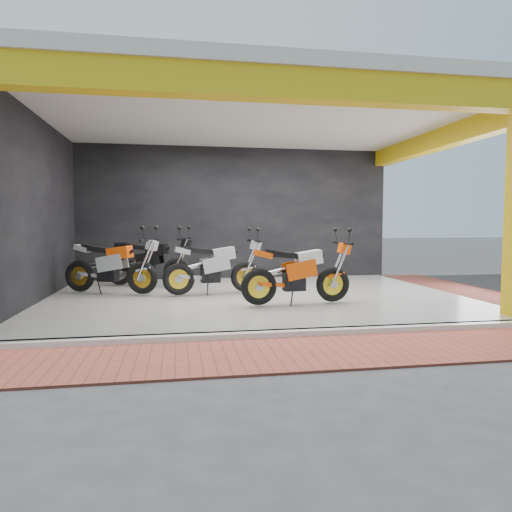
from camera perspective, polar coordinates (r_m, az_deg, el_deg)
The scene contains 14 objects.
ground at distance 7.18m, azimuth 2.58°, elevation -8.16°, with size 80.00×80.00×0.00m, color #2D2D30.
showroom_floor at distance 9.10m, azimuth -0.13°, elevation -5.25°, with size 8.00×6.00×0.10m, color silver.
showroom_ceiling at distance 9.22m, azimuth -0.14°, elevation 17.09°, with size 8.40×6.40×0.20m, color beige.
back_wall at distance 12.05m, azimuth -2.62°, elevation 5.13°, with size 8.20×0.20×3.50m, color black.
left_wall at distance 9.23m, azimuth -26.22°, elevation 5.07°, with size 0.20×6.20×3.50m, color black.
header_beam_front at distance 6.30m, azimuth 4.76°, elevation 20.47°, with size 8.40×0.30×0.40m, color gold.
header_beam_right at distance 10.58m, azimuth 22.40°, elevation 13.44°, with size 0.30×6.40×0.40m, color gold.
floor_kerb at distance 6.20m, azimuth 4.63°, elevation -9.65°, with size 8.00×0.20×0.10m, color silver.
paver_front at distance 5.48m, azimuth 6.71°, elevation -11.87°, with size 9.00×1.40×0.03m, color brown.
paver_right at distance 10.97m, azimuth 25.49°, elevation -4.23°, with size 1.40×7.00×0.03m, color brown.
moto_hero at distance 8.25m, azimuth 9.61°, elevation -1.38°, with size 2.11×0.78×1.29m, color #FF520A, non-canonical shape.
moto_row_a at distance 9.31m, azimuth -1.31°, elevation -0.73°, with size 2.11×0.78×1.29m, color #9D9FA4, non-canonical shape.
moto_row_b at distance 10.24m, azimuth -9.84°, elevation -0.28°, with size 2.16×0.80×1.32m, color black, non-canonical shape.
moto_row_c at distance 9.30m, azimuth -14.06°, elevation -0.74°, with size 2.17×0.80×1.32m, color #9DA0A4, non-canonical shape.
Camera 1 is at (-1.51, -6.85, 1.51)m, focal length 32.00 mm.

